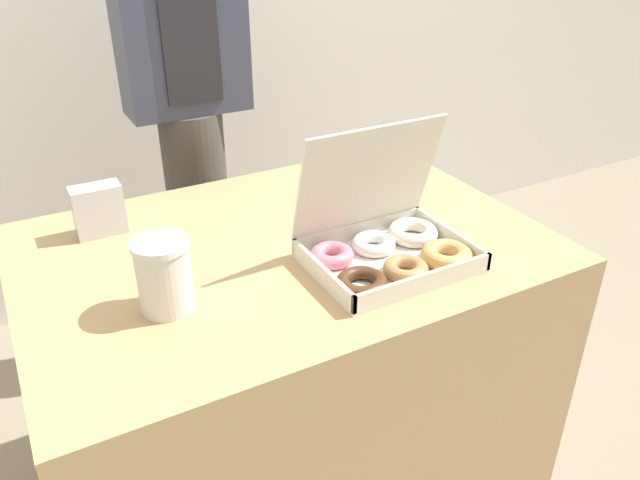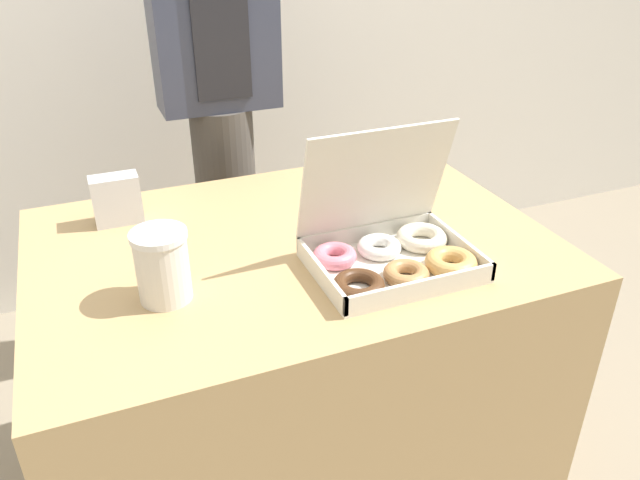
{
  "view_description": "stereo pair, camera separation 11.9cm",
  "coord_description": "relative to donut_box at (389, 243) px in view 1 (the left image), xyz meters",
  "views": [
    {
      "loc": [
        -0.5,
        -1.08,
        1.41
      ],
      "look_at": [
        -0.0,
        -0.16,
        0.83
      ],
      "focal_mm": 35.0,
      "sensor_mm": 36.0,
      "label": 1
    },
    {
      "loc": [
        -0.39,
        -1.13,
        1.41
      ],
      "look_at": [
        -0.0,
        -0.16,
        0.83
      ],
      "focal_mm": 35.0,
      "sensor_mm": 36.0,
      "label": 2
    }
  ],
  "objects": [
    {
      "name": "napkin_holder",
      "position": [
        -0.49,
        0.41,
        0.02
      ],
      "size": [
        0.11,
        0.05,
        0.11
      ],
      "color": "silver",
      "rests_on": "table"
    },
    {
      "name": "table",
      "position": [
        -0.15,
        0.17,
        -0.41
      ],
      "size": [
        1.11,
        0.78,
        0.75
      ],
      "color": "tan",
      "rests_on": "ground_plane"
    },
    {
      "name": "coffee_cup",
      "position": [
        -0.45,
        0.05,
        0.03
      ],
      "size": [
        0.1,
        0.1,
        0.14
      ],
      "color": "silver",
      "rests_on": "table"
    },
    {
      "name": "donut_box",
      "position": [
        0.0,
        0.0,
        0.0
      ],
      "size": [
        0.34,
        0.26,
        0.28
      ],
      "color": "white",
      "rests_on": "table"
    },
    {
      "name": "person_customer",
      "position": [
        -0.14,
        0.83,
        0.17
      ],
      "size": [
        0.34,
        0.23,
        1.66
      ],
      "color": "#4C4742",
      "rests_on": "ground_plane"
    },
    {
      "name": "ground_plane",
      "position": [
        -0.15,
        0.17,
        -0.79
      ],
      "size": [
        14.0,
        14.0,
        0.0
      ],
      "primitive_type": "plane",
      "color": "gray"
    }
  ]
}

